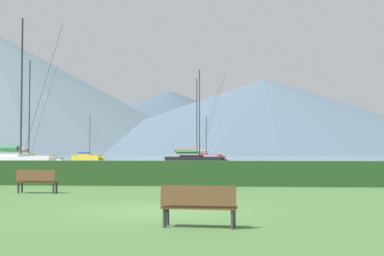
{
  "coord_description": "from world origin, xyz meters",
  "views": [
    {
      "loc": [
        2.38,
        -15.23,
        1.71
      ],
      "look_at": [
        -2.96,
        44.31,
        4.35
      ],
      "focal_mm": 49.35,
      "sensor_mm": 36.0,
      "label": 1
    }
  ],
  "objects_px": {
    "sailboat_slip_2": "(193,158)",
    "sailboat_slip_4": "(25,159)",
    "sailboat_slip_11": "(204,157)",
    "sailboat_slip_12": "(88,157)",
    "park_bench_under_tree": "(199,204)",
    "sailboat_slip_1": "(15,162)",
    "park_bench_near_path": "(37,180)",
    "sailboat_slip_7": "(196,160)"
  },
  "relations": [
    {
      "from": "sailboat_slip_7",
      "to": "park_bench_under_tree",
      "type": "height_order",
      "value": "sailboat_slip_7"
    },
    {
      "from": "sailboat_slip_7",
      "to": "park_bench_near_path",
      "type": "distance_m",
      "value": 41.21
    },
    {
      "from": "sailboat_slip_2",
      "to": "park_bench_under_tree",
      "type": "relative_size",
      "value": 7.3
    },
    {
      "from": "sailboat_slip_2",
      "to": "park_bench_near_path",
      "type": "height_order",
      "value": "sailboat_slip_2"
    },
    {
      "from": "sailboat_slip_1",
      "to": "sailboat_slip_11",
      "type": "relative_size",
      "value": 1.52
    },
    {
      "from": "sailboat_slip_12",
      "to": "park_bench_under_tree",
      "type": "xyz_separation_m",
      "value": [
        28.62,
        -89.08,
        -0.04
      ]
    },
    {
      "from": "park_bench_near_path",
      "to": "sailboat_slip_11",
      "type": "bearing_deg",
      "value": 91.28
    },
    {
      "from": "sailboat_slip_1",
      "to": "sailboat_slip_2",
      "type": "relative_size",
      "value": 1.05
    },
    {
      "from": "sailboat_slip_11",
      "to": "park_bench_near_path",
      "type": "relative_size",
      "value": 5.2
    },
    {
      "from": "park_bench_under_tree",
      "to": "sailboat_slip_1",
      "type": "bearing_deg",
      "value": 124.32
    },
    {
      "from": "sailboat_slip_12",
      "to": "sailboat_slip_7",
      "type": "bearing_deg",
      "value": -44.71
    },
    {
      "from": "sailboat_slip_7",
      "to": "park_bench_near_path",
      "type": "relative_size",
      "value": 6.8
    },
    {
      "from": "sailboat_slip_12",
      "to": "park_bench_near_path",
      "type": "xyz_separation_m",
      "value": [
        21.28,
        -79.97,
        -0.04
      ]
    },
    {
      "from": "sailboat_slip_2",
      "to": "park_bench_under_tree",
      "type": "height_order",
      "value": "sailboat_slip_2"
    },
    {
      "from": "sailboat_slip_7",
      "to": "sailboat_slip_1",
      "type": "bearing_deg",
      "value": -117.28
    },
    {
      "from": "park_bench_near_path",
      "to": "park_bench_under_tree",
      "type": "relative_size",
      "value": 0.97
    },
    {
      "from": "sailboat_slip_1",
      "to": "sailboat_slip_12",
      "type": "bearing_deg",
      "value": 107.13
    },
    {
      "from": "sailboat_slip_1",
      "to": "park_bench_under_tree",
      "type": "distance_m",
      "value": 36.79
    },
    {
      "from": "sailboat_slip_12",
      "to": "sailboat_slip_11",
      "type": "bearing_deg",
      "value": 17.33
    },
    {
      "from": "sailboat_slip_1",
      "to": "sailboat_slip_7",
      "type": "xyz_separation_m",
      "value": [
        14.08,
        18.29,
        -0.12
      ]
    },
    {
      "from": "sailboat_slip_7",
      "to": "sailboat_slip_11",
      "type": "relative_size",
      "value": 1.31
    },
    {
      "from": "sailboat_slip_4",
      "to": "sailboat_slip_7",
      "type": "height_order",
      "value": "sailboat_slip_4"
    },
    {
      "from": "sailboat_slip_2",
      "to": "sailboat_slip_4",
      "type": "relative_size",
      "value": 0.96
    },
    {
      "from": "sailboat_slip_1",
      "to": "sailboat_slip_12",
      "type": "height_order",
      "value": "sailboat_slip_1"
    },
    {
      "from": "sailboat_slip_1",
      "to": "sailboat_slip_7",
      "type": "distance_m",
      "value": 23.09
    },
    {
      "from": "sailboat_slip_2",
      "to": "sailboat_slip_11",
      "type": "relative_size",
      "value": 1.45
    },
    {
      "from": "sailboat_slip_12",
      "to": "park_bench_near_path",
      "type": "height_order",
      "value": "sailboat_slip_12"
    },
    {
      "from": "sailboat_slip_4",
      "to": "park_bench_near_path",
      "type": "distance_m",
      "value": 46.56
    },
    {
      "from": "sailboat_slip_4",
      "to": "sailboat_slip_11",
      "type": "relative_size",
      "value": 1.51
    },
    {
      "from": "sailboat_slip_4",
      "to": "park_bench_near_path",
      "type": "xyz_separation_m",
      "value": [
        18.45,
        -42.75,
        -0.22
      ]
    },
    {
      "from": "sailboat_slip_7",
      "to": "sailboat_slip_12",
      "type": "bearing_deg",
      "value": 132.41
    },
    {
      "from": "sailboat_slip_12",
      "to": "park_bench_under_tree",
      "type": "relative_size",
      "value": 5.1
    },
    {
      "from": "park_bench_near_path",
      "to": "sailboat_slip_2",
      "type": "bearing_deg",
      "value": 90.81
    },
    {
      "from": "sailboat_slip_11",
      "to": "sailboat_slip_4",
      "type": "bearing_deg",
      "value": -113.02
    },
    {
      "from": "sailboat_slip_1",
      "to": "sailboat_slip_12",
      "type": "distance_m",
      "value": 58.1
    },
    {
      "from": "sailboat_slip_2",
      "to": "sailboat_slip_7",
      "type": "relative_size",
      "value": 1.11
    },
    {
      "from": "sailboat_slip_1",
      "to": "sailboat_slip_12",
      "type": "relative_size",
      "value": 1.51
    },
    {
      "from": "sailboat_slip_2",
      "to": "sailboat_slip_1",
      "type": "bearing_deg",
      "value": -107.2
    },
    {
      "from": "sailboat_slip_11",
      "to": "park_bench_under_tree",
      "type": "relative_size",
      "value": 5.05
    },
    {
      "from": "sailboat_slip_2",
      "to": "park_bench_under_tree",
      "type": "bearing_deg",
      "value": -82.37
    },
    {
      "from": "sailboat_slip_7",
      "to": "sailboat_slip_11",
      "type": "height_order",
      "value": "sailboat_slip_7"
    },
    {
      "from": "sailboat_slip_4",
      "to": "sailboat_slip_11",
      "type": "height_order",
      "value": "sailboat_slip_4"
    }
  ]
}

